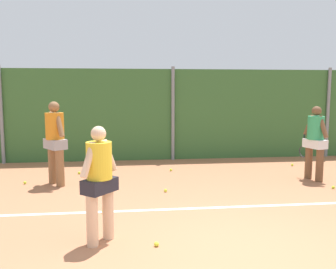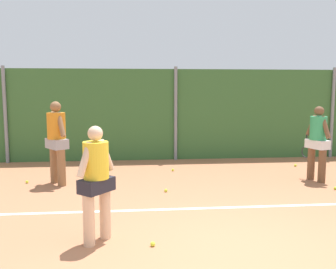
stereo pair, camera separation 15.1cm
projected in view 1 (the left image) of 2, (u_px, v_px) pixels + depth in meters
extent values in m
plane|color=#B2704C|center=(205.00, 207.00, 6.62)|extent=(26.22, 26.22, 0.00)
cube|color=#386633|center=(172.00, 115.00, 11.10)|extent=(16.89, 0.25, 2.69)
cylinder|color=gray|center=(1.00, 115.00, 10.37)|extent=(0.10, 0.10, 2.76)
cylinder|color=gray|center=(173.00, 114.00, 10.93)|extent=(0.10, 0.10, 2.76)
cylinder|color=gray|center=(328.00, 113.00, 11.49)|extent=(0.10, 0.10, 2.76)
cube|color=white|center=(206.00, 208.00, 6.57)|extent=(12.34, 0.10, 0.01)
cylinder|color=beige|center=(108.00, 214.00, 5.20)|extent=(0.16, 0.16, 0.71)
cylinder|color=beige|center=(92.00, 221.00, 4.94)|extent=(0.16, 0.16, 0.71)
cube|color=#23232D|center=(100.00, 185.00, 5.02)|extent=(0.52, 0.54, 0.19)
cylinder|color=yellow|center=(99.00, 160.00, 4.97)|extent=(0.35, 0.35, 0.50)
sphere|color=beige|center=(98.00, 134.00, 4.93)|extent=(0.20, 0.20, 0.20)
cylinder|color=beige|center=(109.00, 155.00, 5.13)|extent=(0.22, 0.25, 0.49)
cylinder|color=beige|center=(88.00, 160.00, 4.81)|extent=(0.22, 0.25, 0.49)
cylinder|color=brown|center=(320.00, 165.00, 8.42)|extent=(0.17, 0.17, 0.75)
cylinder|color=brown|center=(309.00, 163.00, 8.73)|extent=(0.17, 0.17, 0.75)
cube|color=white|center=(315.00, 144.00, 8.52)|extent=(0.43, 0.57, 0.20)
cylinder|color=#339E60|center=(316.00, 128.00, 8.47)|extent=(0.37, 0.37, 0.54)
sphere|color=brown|center=(317.00, 111.00, 8.43)|extent=(0.22, 0.22, 0.22)
cylinder|color=brown|center=(323.00, 127.00, 8.28)|extent=(0.16, 0.30, 0.51)
cylinder|color=brown|center=(309.00, 125.00, 8.66)|extent=(0.16, 0.30, 0.51)
cylinder|color=black|center=(304.00, 140.00, 8.76)|extent=(0.03, 0.03, 0.28)
torus|color=#26262B|center=(304.00, 151.00, 8.79)|extent=(0.11, 0.28, 0.28)
cylinder|color=#8C603D|center=(60.00, 168.00, 8.00)|extent=(0.18, 0.18, 0.81)
cylinder|color=#8C603D|center=(52.00, 166.00, 8.26)|extent=(0.18, 0.18, 0.81)
cube|color=#99999E|center=(55.00, 144.00, 8.07)|extent=(0.57, 0.62, 0.22)
cylinder|color=orange|center=(55.00, 126.00, 8.02)|extent=(0.39, 0.39, 0.57)
sphere|color=#8C603D|center=(54.00, 107.00, 7.97)|extent=(0.23, 0.23, 0.23)
cylinder|color=#8C603D|center=(59.00, 125.00, 7.85)|extent=(0.24, 0.29, 0.55)
cylinder|color=#8C603D|center=(50.00, 123.00, 8.18)|extent=(0.24, 0.29, 0.55)
sphere|color=#CCDB33|center=(333.00, 187.00, 7.84)|extent=(0.07, 0.07, 0.07)
sphere|color=#CCDB33|center=(25.00, 183.00, 8.23)|extent=(0.07, 0.07, 0.07)
sphere|color=#CCDB33|center=(171.00, 170.00, 9.54)|extent=(0.07, 0.07, 0.07)
sphere|color=#CCDB33|center=(156.00, 244.00, 4.96)|extent=(0.07, 0.07, 0.07)
sphere|color=#CCDB33|center=(111.00, 177.00, 8.71)|extent=(0.07, 0.07, 0.07)
sphere|color=#CCDB33|center=(292.00, 165.00, 10.17)|extent=(0.07, 0.07, 0.07)
sphere|color=#CCDB33|center=(104.00, 211.00, 6.31)|extent=(0.07, 0.07, 0.07)
sphere|color=#CCDB33|center=(166.00, 190.00, 7.60)|extent=(0.07, 0.07, 0.07)
sphere|color=#CCDB33|center=(79.00, 173.00, 9.19)|extent=(0.07, 0.07, 0.07)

